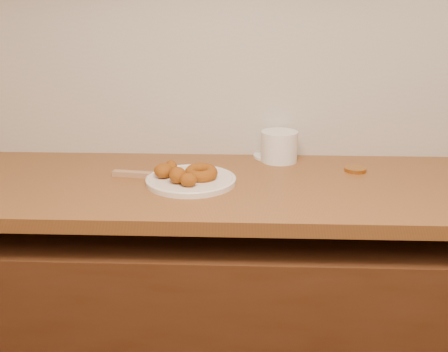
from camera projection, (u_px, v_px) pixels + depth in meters
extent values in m
cube|color=#B3A58B|center=(333.00, 22.00, 1.72)|extent=(4.00, 0.02, 2.70)
cube|color=#4C2D18|center=(329.00, 328.00, 1.74)|extent=(3.60, 0.60, 0.77)
cube|color=brown|center=(126.00, 186.00, 1.60)|extent=(2.30, 0.62, 0.04)
cube|color=#BBB7A9|center=(331.00, 69.00, 1.76)|extent=(3.60, 0.02, 0.60)
cylinder|color=white|center=(191.00, 180.00, 1.57)|extent=(0.27, 0.27, 0.02)
torus|color=#89460A|center=(201.00, 173.00, 1.56)|extent=(0.12, 0.12, 0.04)
ellipsoid|color=#89460A|center=(171.00, 168.00, 1.59)|extent=(0.06, 0.06, 0.05)
ellipsoid|color=#89460A|center=(163.00, 171.00, 1.56)|extent=(0.06, 0.06, 0.04)
ellipsoid|color=#89460A|center=(178.00, 175.00, 1.52)|extent=(0.05, 0.06, 0.05)
ellipsoid|color=#89460A|center=(188.00, 180.00, 1.49)|extent=(0.06, 0.05, 0.04)
cylinder|color=white|center=(279.00, 146.00, 1.77)|extent=(0.15, 0.15, 0.10)
cylinder|color=white|center=(274.00, 156.00, 1.82)|extent=(0.19, 0.19, 0.01)
cylinder|color=#BD8033|center=(355.00, 169.00, 1.67)|extent=(0.08, 0.08, 0.01)
cube|color=#A47B56|center=(145.00, 175.00, 1.62)|extent=(0.21, 0.06, 0.02)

